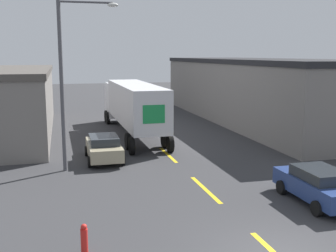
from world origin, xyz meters
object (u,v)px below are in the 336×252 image
(parked_car_left_far, at_px, (104,147))
(street_lamp, at_px, (68,73))
(semi_truck, at_px, (132,103))
(parked_car_right_near, at_px, (318,185))
(fire_hydrant, at_px, (84,239))

(parked_car_left_far, height_order, street_lamp, street_lamp)
(semi_truck, distance_m, parked_car_right_near, 17.58)
(parked_car_right_near, distance_m, street_lamp, 13.07)
(street_lamp, bearing_deg, parked_car_left_far, 41.90)
(fire_hydrant, bearing_deg, parked_car_left_far, 81.30)
(fire_hydrant, bearing_deg, semi_truck, 76.16)
(semi_truck, height_order, street_lamp, street_lamp)
(semi_truck, distance_m, street_lamp, 10.71)
(fire_hydrant, bearing_deg, parked_car_right_near, 12.85)
(parked_car_left_far, relative_size, street_lamp, 0.49)
(parked_car_left_far, relative_size, fire_hydrant, 4.57)
(semi_truck, relative_size, parked_car_left_far, 3.42)
(semi_truck, bearing_deg, parked_car_right_near, -74.36)
(parked_car_left_far, distance_m, street_lamp, 5.01)
(parked_car_right_near, bearing_deg, street_lamp, 141.98)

